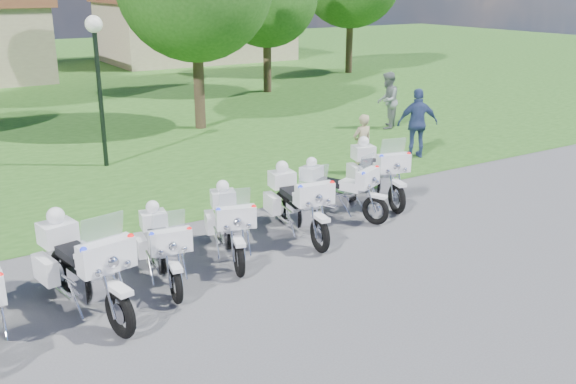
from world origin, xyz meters
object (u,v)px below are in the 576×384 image
motorcycle_6 (338,188)px  bystander_b (387,101)px  lamp_post (96,53)px  bystander_a (362,144)px  motorcycle_4 (229,223)px  motorcycle_3 (162,246)px  bystander_c (418,124)px  motorcycle_5 (297,202)px  motorcycle_2 (83,265)px  motorcycle_7 (377,171)px

motorcycle_6 → bystander_b: (6.47, 6.07, 0.35)m
motorcycle_6 → lamp_post: lamp_post is taller
bystander_a → bystander_b: size_ratio=0.82×
motorcycle_6 → motorcycle_4: bearing=-10.5°
motorcycle_4 → lamp_post: (-0.14, 7.10, 2.38)m
motorcycle_6 → bystander_b: bearing=-159.9°
motorcycle_3 → bystander_c: size_ratio=1.09×
motorcycle_5 → bystander_a: (3.68, 2.66, 0.11)m
motorcycle_2 → lamp_post: bearing=-119.4°
motorcycle_6 → motorcycle_7: bearing=173.6°
motorcycle_2 → motorcycle_7: 7.26m
bystander_a → bystander_c: bystander_c is taller
motorcycle_5 → lamp_post: (-1.73, 6.87, 2.33)m
motorcycle_2 → motorcycle_7: (7.04, 1.74, -0.06)m
motorcycle_2 → bystander_c: (10.38, 4.04, 0.25)m
motorcycle_3 → lamp_post: bearing=-90.4°
motorcycle_6 → motorcycle_7: 1.45m
lamp_post → bystander_a: lamp_post is taller
motorcycle_6 → bystander_a: (2.39, 2.24, 0.17)m
bystander_b → bystander_c: 3.78m
motorcycle_3 → motorcycle_5: (2.99, 0.55, 0.07)m
motorcycle_6 → bystander_b: bystander_b is taller
motorcycle_5 → lamp_post: lamp_post is taller
lamp_post → motorcycle_2: bearing=-108.8°
motorcycle_6 → bystander_c: bearing=-173.2°
bystander_a → bystander_b: 5.60m
bystander_c → motorcycle_7: bearing=61.3°
motorcycle_2 → bystander_b: (12.13, 7.40, 0.22)m
bystander_b → motorcycle_2: bearing=-8.5°
motorcycle_2 → motorcycle_5: 4.47m
motorcycle_5 → bystander_b: (7.75, 6.49, 0.28)m
motorcycle_6 → bystander_a: size_ratio=1.30×
motorcycle_2 → motorcycle_6: motorcycle_2 is taller
motorcycle_3 → bystander_a: 7.40m
motorcycle_5 → motorcycle_2: bearing=19.4°
motorcycle_5 → motorcycle_7: bearing=-154.9°
motorcycle_3 → motorcycle_4: size_ratio=0.99×
motorcycle_3 → motorcycle_5: 3.04m
motorcycle_4 → bystander_a: bystander_a is taller
bystander_c → motorcycle_3: bearing=48.9°
motorcycle_2 → bystander_a: motorcycle_2 is taller
motorcycle_3 → bystander_b: bystander_b is taller
motorcycle_5 → bystander_c: bearing=-144.7°
motorcycle_2 → bystander_b: size_ratio=1.35×
motorcycle_4 → bystander_a: bearing=-133.9°
bystander_a → motorcycle_6: bearing=43.6°
bystander_b → motorcycle_4: bearing=-4.1°
motorcycle_4 → bystander_c: bearing=-138.7°
lamp_post → bystander_c: size_ratio=2.03×
motorcycle_6 → lamp_post: bearing=-88.1°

